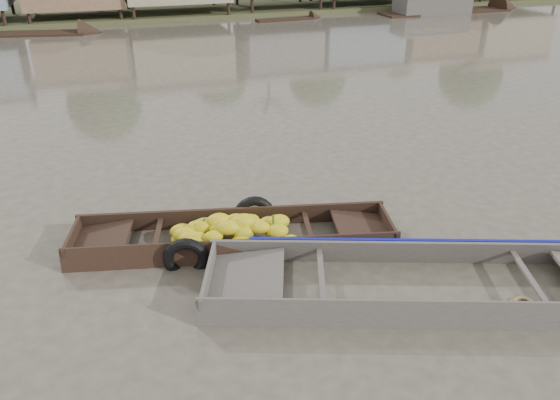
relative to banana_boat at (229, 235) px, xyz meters
name	(u,v)px	position (x,y,z in m)	size (l,w,h in m)	color
ground	(273,251)	(0.74, -0.51, -0.20)	(120.00, 120.00, 0.00)	#484137
banana_boat	(229,235)	(0.00, 0.00, 0.00)	(6.50, 2.83, 0.91)	black
viewer_boat	(424,289)	(2.86, -2.57, -0.14)	(7.83, 4.35, 0.61)	#423C38
distant_boats	(361,17)	(14.07, 23.64, 0.00)	(47.23, 14.39, 1.38)	black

